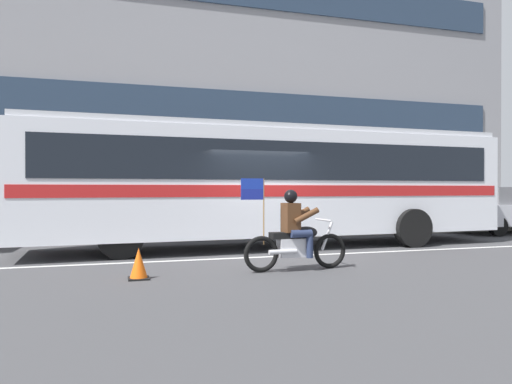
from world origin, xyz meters
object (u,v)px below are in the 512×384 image
Objects in this scene: transit_bus at (274,178)px; motorcycle_with_rider at (295,236)px; parked_hatchback_downstreet at (510,209)px; fire_hydrant at (69,225)px; traffic_cone at (139,264)px.

transit_bus is 5.97× the size of motorcycle_with_rider.
transit_bus reaches higher than parked_hatchback_downstreet.
motorcycle_with_rider reaches higher than parked_hatchback_downstreet.
transit_bus is 17.47× the size of fire_hydrant.
parked_hatchback_downstreet is at bearing 21.28° from traffic_cone.
motorcycle_with_rider is 7.87m from fire_hydrant.
fire_hydrant is (-5.45, 2.69, -1.37)m from transit_bus.
transit_bus is 23.82× the size of traffic_cone.
parked_hatchback_downstreet is 5.97× the size of fire_hydrant.
parked_hatchback_downstreet is 14.11m from traffic_cone.
transit_bus is 5.54m from traffic_cone.
transit_bus is at bearing 77.52° from motorcycle_with_rider.
fire_hydrant is at bearing 174.97° from parked_hatchback_downstreet.
fire_hydrant is 1.36× the size of traffic_cone.
parked_hatchback_downstreet is (10.18, 5.06, 0.18)m from motorcycle_with_rider.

